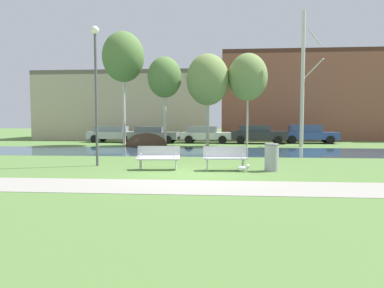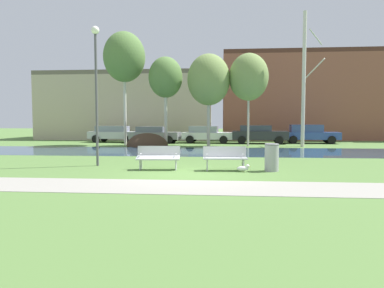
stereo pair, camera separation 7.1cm
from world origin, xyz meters
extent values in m
plane|color=#517538|center=(0.00, 10.00, 0.00)|extent=(120.00, 120.00, 0.00)
cube|color=gray|center=(0.00, -2.23, 0.01)|extent=(60.00, 2.07, 0.01)
cube|color=#2D475B|center=(0.00, 8.81, 0.00)|extent=(80.00, 6.16, 0.01)
ellipsoid|color=#423021|center=(-4.25, 12.89, 0.00)|extent=(3.00, 2.84, 1.89)
cube|color=#B2B5B7|center=(-1.24, 0.98, 0.45)|extent=(1.63, 0.60, 0.14)
cube|color=#B2B5B7|center=(-1.26, 1.25, 0.67)|extent=(1.60, 0.20, 0.40)
cube|color=#B2B5B7|center=(-1.89, 0.99, 0.23)|extent=(0.07, 0.43, 0.45)
cube|color=#B2B5B7|center=(-0.59, 1.08, 0.23)|extent=(0.07, 0.43, 0.45)
cylinder|color=#B2B5B7|center=(-1.89, 0.95, 0.59)|extent=(0.06, 0.28, 0.04)
cylinder|color=#B2B5B7|center=(-0.58, 1.04, 0.59)|extent=(0.06, 0.28, 0.04)
cube|color=#B2B5B7|center=(1.24, 0.98, 0.45)|extent=(1.63, 0.60, 0.05)
cube|color=#B2B5B7|center=(1.22, 1.25, 0.67)|extent=(1.60, 0.20, 0.40)
cube|color=#B2B5B7|center=(0.58, 0.99, 0.23)|extent=(0.07, 0.43, 0.45)
cube|color=#B2B5B7|center=(1.89, 1.08, 0.23)|extent=(0.07, 0.43, 0.45)
cylinder|color=#B2B5B7|center=(0.58, 0.95, 0.59)|extent=(0.06, 0.28, 0.04)
cylinder|color=#B2B5B7|center=(1.89, 1.04, 0.59)|extent=(0.06, 0.28, 0.04)
cylinder|color=#999B9E|center=(2.90, 1.03, 0.50)|extent=(0.50, 0.50, 0.99)
torus|color=#5B5D5E|center=(2.90, 1.03, 0.96)|extent=(0.52, 0.52, 0.04)
ellipsoid|color=white|center=(1.85, 0.73, 0.12)|extent=(0.40, 0.18, 0.18)
sphere|color=white|center=(2.03, 0.73, 0.21)|extent=(0.13, 0.13, 0.13)
cone|color=gold|center=(2.10, 0.73, 0.21)|extent=(0.07, 0.04, 0.04)
cylinder|color=gold|center=(1.87, 0.69, 0.05)|extent=(0.01, 0.01, 0.10)
cylinder|color=gold|center=(1.87, 0.76, 0.05)|extent=(0.01, 0.01, 0.10)
cylinder|color=#4C4C51|center=(-3.90, 1.96, 2.62)|extent=(0.10, 0.10, 5.24)
sphere|color=white|center=(-3.90, 1.96, 5.39)|extent=(0.32, 0.32, 0.32)
cylinder|color=beige|center=(-6.10, 13.72, 4.19)|extent=(0.21, 0.21, 8.38)
ellipsoid|color=#567A3D|center=(-6.10, 13.72, 6.53)|extent=(3.07, 3.07, 3.69)
cylinder|color=beige|center=(-3.00, 13.51, 3.19)|extent=(0.23, 0.23, 6.39)
ellipsoid|color=#567A3D|center=(-3.00, 13.51, 4.98)|extent=(2.47, 2.47, 2.96)
cylinder|color=#BCB7A8|center=(0.15, 13.30, 3.05)|extent=(0.24, 0.24, 6.09)
ellipsoid|color=olive|center=(0.15, 13.30, 4.75)|extent=(3.05, 3.05, 3.66)
cylinder|color=#BCB7A8|center=(2.98, 13.31, 3.15)|extent=(0.15, 0.15, 6.30)
ellipsoid|color=olive|center=(2.98, 13.31, 4.91)|extent=(2.78, 2.78, 3.34)
cylinder|color=beige|center=(6.76, 13.21, 4.68)|extent=(0.25, 0.25, 9.37)
cylinder|color=beige|center=(7.62, 13.80, 5.50)|extent=(1.07, 1.50, 1.26)
cylinder|color=beige|center=(7.36, 12.60, 7.44)|extent=(1.17, 1.14, 0.87)
cube|color=#B2B5BC|center=(-7.83, 17.15, 0.62)|extent=(4.64, 2.02, 0.60)
cube|color=gray|center=(-8.20, 17.17, 1.15)|extent=(2.63, 1.69, 0.47)
cylinder|color=black|center=(-6.28, 17.92, 0.32)|extent=(0.65, 0.26, 0.64)
cylinder|color=black|center=(-6.40, 16.19, 0.32)|extent=(0.65, 0.26, 0.64)
cylinder|color=black|center=(-9.27, 18.11, 0.32)|extent=(0.65, 0.26, 0.64)
cylinder|color=black|center=(-9.38, 16.38, 0.32)|extent=(0.65, 0.26, 0.64)
cube|color=slate|center=(-4.36, 16.54, 0.61)|extent=(4.14, 2.15, 0.58)
cube|color=slate|center=(-4.68, 16.56, 1.13)|extent=(2.36, 1.81, 0.45)
cylinder|color=black|center=(-2.97, 17.40, 0.32)|extent=(0.65, 0.26, 0.64)
cylinder|color=black|center=(-3.09, 15.51, 0.32)|extent=(0.65, 0.26, 0.64)
cylinder|color=black|center=(-5.63, 17.57, 0.32)|extent=(0.65, 0.26, 0.64)
cylinder|color=black|center=(-5.75, 15.68, 0.32)|extent=(0.65, 0.26, 0.64)
cube|color=silver|center=(-0.04, 16.85, 0.60)|extent=(4.20, 2.10, 0.56)
cube|color=#949AAC|center=(-0.37, 16.87, 1.13)|extent=(2.39, 1.76, 0.51)
cylinder|color=black|center=(1.36, 17.68, 0.32)|extent=(0.65, 0.26, 0.64)
cylinder|color=black|center=(1.24, 15.84, 0.32)|extent=(0.65, 0.26, 0.64)
cylinder|color=black|center=(-1.33, 17.85, 0.32)|extent=(0.65, 0.26, 0.64)
cylinder|color=black|center=(-1.45, 16.01, 0.32)|extent=(0.65, 0.26, 0.64)
cube|color=#282B30|center=(4.16, 16.44, 0.66)|extent=(4.44, 2.04, 0.69)
cube|color=#2F3648|center=(3.81, 16.47, 1.23)|extent=(2.53, 1.71, 0.46)
cylinder|color=black|center=(5.64, 17.23, 0.32)|extent=(0.65, 0.26, 0.64)
cylinder|color=black|center=(5.53, 15.47, 0.32)|extent=(0.65, 0.26, 0.64)
cylinder|color=black|center=(2.79, 17.42, 0.32)|extent=(0.65, 0.26, 0.64)
cylinder|color=black|center=(2.67, 15.65, 0.32)|extent=(0.65, 0.26, 0.64)
cube|color=#2D4793|center=(8.29, 17.15, 0.62)|extent=(4.52, 2.00, 0.59)
cube|color=#32457F|center=(7.94, 17.18, 1.21)|extent=(2.57, 1.67, 0.60)
cylinder|color=black|center=(9.80, 17.92, 0.32)|extent=(0.65, 0.26, 0.64)
cylinder|color=black|center=(9.69, 16.20, 0.32)|extent=(0.65, 0.26, 0.64)
cylinder|color=black|center=(6.89, 18.11, 0.32)|extent=(0.65, 0.26, 0.64)
cylinder|color=black|center=(6.78, 16.39, 0.32)|extent=(0.65, 0.26, 0.64)
cube|color=#BCAD8E|center=(-8.47, 24.00, 3.08)|extent=(16.68, 8.40, 6.16)
cube|color=#675F4E|center=(-8.47, 24.00, 6.36)|extent=(16.68, 8.40, 0.40)
cube|color=brown|center=(8.93, 24.19, 3.99)|extent=(15.39, 7.11, 7.99)
cube|color=#4E2C21|center=(8.93, 24.19, 8.19)|extent=(15.39, 7.11, 0.40)
camera|label=1|loc=(1.03, -11.54, 1.81)|focal=32.24mm
camera|label=2|loc=(1.10, -11.53, 1.81)|focal=32.24mm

